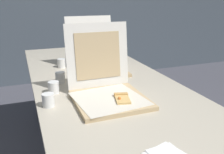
{
  "coord_description": "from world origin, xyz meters",
  "views": [
    {
      "loc": [
        -0.48,
        -0.88,
        1.27
      ],
      "look_at": [
        0.02,
        0.45,
        0.8
      ],
      "focal_mm": 39.81,
      "sensor_mm": 36.0,
      "label": 1
    }
  ],
  "objects_px": {
    "pizza_box_front": "(107,89)",
    "cup_white_near_center": "(54,87)",
    "cup_white_near_left": "(48,100)",
    "cup_white_mid": "(60,77)",
    "cup_white_far": "(62,63)",
    "table": "(100,85)",
    "pizza_box_middle": "(97,63)"
  },
  "relations": [
    {
      "from": "cup_white_far",
      "to": "cup_white_near_center",
      "type": "relative_size",
      "value": 1.0
    },
    {
      "from": "cup_white_near_left",
      "to": "cup_white_near_center",
      "type": "xyz_separation_m",
      "value": [
        0.05,
        0.17,
        0.0
      ]
    },
    {
      "from": "cup_white_near_center",
      "to": "table",
      "type": "bearing_deg",
      "value": 24.53
    },
    {
      "from": "cup_white_near_left",
      "to": "cup_white_near_center",
      "type": "bearing_deg",
      "value": 73.76
    },
    {
      "from": "pizza_box_front",
      "to": "cup_white_far",
      "type": "relative_size",
      "value": 6.36
    },
    {
      "from": "pizza_box_front",
      "to": "cup_white_far",
      "type": "height_order",
      "value": "pizza_box_front"
    },
    {
      "from": "table",
      "to": "pizza_box_middle",
      "type": "relative_size",
      "value": 4.76
    },
    {
      "from": "table",
      "to": "pizza_box_front",
      "type": "height_order",
      "value": "pizza_box_front"
    },
    {
      "from": "pizza_box_middle",
      "to": "cup_white_near_left",
      "type": "height_order",
      "value": "pizza_box_middle"
    },
    {
      "from": "pizza_box_middle",
      "to": "cup_white_near_left",
      "type": "xyz_separation_m",
      "value": [
        -0.41,
        -0.51,
        -0.02
      ]
    },
    {
      "from": "pizza_box_front",
      "to": "cup_white_mid",
      "type": "relative_size",
      "value": 6.36
    },
    {
      "from": "pizza_box_middle",
      "to": "cup_white_near_left",
      "type": "bearing_deg",
      "value": -127.26
    },
    {
      "from": "table",
      "to": "cup_white_mid",
      "type": "xyz_separation_m",
      "value": [
        -0.26,
        0.02,
        0.08
      ]
    },
    {
      "from": "pizza_box_front",
      "to": "pizza_box_middle",
      "type": "xyz_separation_m",
      "value": [
        0.1,
        0.53,
        -0.0
      ]
    },
    {
      "from": "pizza_box_front",
      "to": "cup_white_near_left",
      "type": "bearing_deg",
      "value": 177.81
    },
    {
      "from": "pizza_box_front",
      "to": "cup_white_near_center",
      "type": "relative_size",
      "value": 6.36
    },
    {
      "from": "table",
      "to": "pizza_box_middle",
      "type": "bearing_deg",
      "value": 79.94
    },
    {
      "from": "pizza_box_front",
      "to": "table",
      "type": "bearing_deg",
      "value": 78.57
    },
    {
      "from": "cup_white_near_left",
      "to": "cup_white_far",
      "type": "bearing_deg",
      "value": 75.03
    },
    {
      "from": "table",
      "to": "cup_white_near_center",
      "type": "bearing_deg",
      "value": -155.47
    },
    {
      "from": "cup_white_mid",
      "to": "cup_white_near_center",
      "type": "distance_m",
      "value": 0.18
    },
    {
      "from": "pizza_box_front",
      "to": "cup_white_near_left",
      "type": "relative_size",
      "value": 6.36
    },
    {
      "from": "cup_white_mid",
      "to": "cup_white_near_left",
      "type": "bearing_deg",
      "value": -108.64
    },
    {
      "from": "table",
      "to": "cup_white_near_left",
      "type": "bearing_deg",
      "value": -139.52
    },
    {
      "from": "cup_white_far",
      "to": "cup_white_near_left",
      "type": "bearing_deg",
      "value": -104.97
    },
    {
      "from": "cup_white_mid",
      "to": "pizza_box_front",
      "type": "bearing_deg",
      "value": -61.51
    },
    {
      "from": "cup_white_near_center",
      "to": "pizza_box_front",
      "type": "bearing_deg",
      "value": -35.81
    },
    {
      "from": "cup_white_mid",
      "to": "cup_white_far",
      "type": "bearing_deg",
      "value": 78.83
    },
    {
      "from": "cup_white_near_left",
      "to": "cup_white_mid",
      "type": "xyz_separation_m",
      "value": [
        0.12,
        0.34,
        0.0
      ]
    },
    {
      "from": "pizza_box_middle",
      "to": "cup_white_mid",
      "type": "bearing_deg",
      "value": -148.66
    },
    {
      "from": "pizza_box_front",
      "to": "cup_white_near_center",
      "type": "xyz_separation_m",
      "value": [
        -0.26,
        0.19,
        -0.02
      ]
    },
    {
      "from": "table",
      "to": "cup_white_near_left",
      "type": "relative_size",
      "value": 33.38
    }
  ]
}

